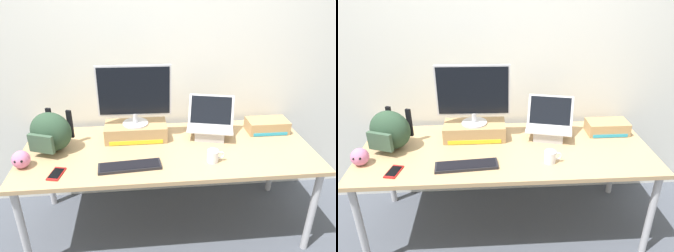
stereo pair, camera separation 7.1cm
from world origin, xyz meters
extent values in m
plane|color=#474C56|center=(0.00, 0.00, 0.00)|extent=(20.00, 20.00, 0.00)
cube|color=silver|center=(0.00, 0.52, 1.30)|extent=(7.00, 0.10, 2.60)
cube|color=tan|center=(0.00, 0.00, 0.70)|extent=(2.10, 0.84, 0.03)
cylinder|color=#B2B2B7|center=(-0.99, -0.36, 0.34)|extent=(0.05, 0.05, 0.68)
cylinder|color=#B2B2B7|center=(0.99, -0.36, 0.34)|extent=(0.05, 0.05, 0.68)
cylinder|color=#B2B2B7|center=(-0.99, 0.36, 0.34)|extent=(0.05, 0.05, 0.68)
cylinder|color=#B2B2B7|center=(0.99, 0.36, 0.34)|extent=(0.05, 0.05, 0.68)
cube|color=#A88456|center=(-0.23, 0.19, 0.77)|extent=(0.47, 0.23, 0.12)
cube|color=yellow|center=(-0.23, 0.07, 0.73)|extent=(0.40, 0.00, 0.03)
cylinder|color=silver|center=(-0.23, 0.19, 0.84)|extent=(0.19, 0.19, 0.01)
cylinder|color=silver|center=(-0.23, 0.19, 0.88)|extent=(0.04, 0.04, 0.08)
cube|color=silver|center=(-0.23, 0.19, 1.10)|extent=(0.54, 0.03, 0.38)
cube|color=black|center=(-0.23, 0.17, 1.10)|extent=(0.52, 0.02, 0.35)
cube|color=#ADADB2|center=(0.34, 0.15, 0.75)|extent=(0.26, 0.25, 0.08)
cube|color=silver|center=(0.34, 0.15, 0.80)|extent=(0.39, 0.32, 0.01)
cube|color=#B7B7BC|center=(0.34, 0.17, 0.80)|extent=(0.33, 0.20, 0.00)
cube|color=silver|center=(0.36, 0.21, 0.91)|extent=(0.36, 0.19, 0.22)
cube|color=black|center=(0.35, 0.21, 0.91)|extent=(0.32, 0.17, 0.19)
cube|color=black|center=(-0.28, -0.23, 0.72)|extent=(0.42, 0.15, 0.02)
cube|color=black|center=(-0.28, -0.23, 0.73)|extent=(0.39, 0.13, 0.00)
ellipsoid|color=#28422D|center=(-0.82, 0.06, 0.86)|extent=(0.36, 0.31, 0.29)
cube|color=#38513D|center=(-0.87, -0.05, 0.83)|extent=(0.18, 0.09, 0.13)
cube|color=black|center=(-0.86, 0.21, 0.87)|extent=(0.04, 0.03, 0.22)
cube|color=black|center=(-0.70, 0.15, 0.87)|extent=(0.04, 0.03, 0.22)
cylinder|color=silver|center=(0.28, -0.21, 0.76)|extent=(0.08, 0.08, 0.09)
torus|color=silver|center=(0.34, -0.21, 0.76)|extent=(0.06, 0.01, 0.06)
cube|color=red|center=(-0.74, -0.27, 0.72)|extent=(0.10, 0.16, 0.01)
cube|color=black|center=(-0.74, -0.27, 0.72)|extent=(0.09, 0.13, 0.00)
sphere|color=#CC7099|center=(-0.98, -0.15, 0.77)|extent=(0.12, 0.12, 0.12)
sphere|color=black|center=(-1.00, -0.20, 0.79)|extent=(0.02, 0.02, 0.02)
sphere|color=black|center=(-0.96, -0.20, 0.79)|extent=(0.02, 0.02, 0.02)
cube|color=#A88456|center=(0.82, 0.20, 0.76)|extent=(0.32, 0.18, 0.10)
cube|color=#2899BC|center=(0.82, 0.11, 0.73)|extent=(0.27, 0.00, 0.02)
camera|label=1|loc=(-0.20, -2.04, 1.89)|focal=34.64mm
camera|label=2|loc=(-0.13, -2.05, 1.89)|focal=34.64mm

